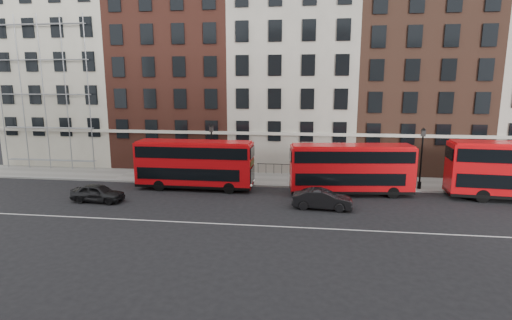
# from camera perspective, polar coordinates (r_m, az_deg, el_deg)

# --- Properties ---
(ground) EXTENTS (120.00, 120.00, 0.00)m
(ground) POSITION_cam_1_polar(r_m,az_deg,el_deg) (28.13, 3.51, -8.06)
(ground) COLOR black
(ground) RESTS_ON ground
(pavement) EXTENTS (80.00, 5.00, 0.15)m
(pavement) POSITION_cam_1_polar(r_m,az_deg,el_deg) (38.18, 4.66, -2.85)
(pavement) COLOR gray
(pavement) RESTS_ON ground
(kerb) EXTENTS (80.00, 0.30, 0.16)m
(kerb) POSITION_cam_1_polar(r_m,az_deg,el_deg) (35.75, 4.45, -3.79)
(kerb) COLOR gray
(kerb) RESTS_ON ground
(road_centre_line) EXTENTS (70.00, 0.12, 0.01)m
(road_centre_line) POSITION_cam_1_polar(r_m,az_deg,el_deg) (26.25, 3.19, -9.47)
(road_centre_line) COLOR white
(road_centre_line) RESTS_ON ground
(building_terrace) EXTENTS (64.00, 11.95, 22.00)m
(building_terrace) POSITION_cam_1_polar(r_m,az_deg,el_deg) (44.48, 4.98, 12.30)
(building_terrace) COLOR #B8B39F
(building_terrace) RESTS_ON ground
(bus_b) EXTENTS (10.16, 2.53, 4.26)m
(bus_b) POSITION_cam_1_polar(r_m,az_deg,el_deg) (35.02, -8.82, -0.50)
(bus_b) COLOR red
(bus_b) RESTS_ON ground
(bus_c) EXTENTS (10.22, 3.55, 4.21)m
(bus_c) POSITION_cam_1_polar(r_m,az_deg,el_deg) (33.80, 13.37, -1.13)
(bus_c) COLOR red
(bus_c) RESTS_ON ground
(car_rear) EXTENTS (4.17, 1.81, 1.40)m
(car_rear) POSITION_cam_1_polar(r_m,az_deg,el_deg) (33.65, -21.66, -4.40)
(car_rear) COLOR black
(car_rear) RESTS_ON ground
(car_front) EXTENTS (4.47, 1.83, 1.44)m
(car_front) POSITION_cam_1_polar(r_m,az_deg,el_deg) (29.97, 9.46, -5.55)
(car_front) COLOR black
(car_front) RESTS_ON ground
(lamp_post_left) EXTENTS (0.44, 0.44, 5.33)m
(lamp_post_left) POSITION_cam_1_polar(r_m,az_deg,el_deg) (37.37, -6.35, 1.52)
(lamp_post_left) COLOR black
(lamp_post_left) RESTS_ON pavement
(lamp_post_right) EXTENTS (0.44, 0.44, 5.33)m
(lamp_post_right) POSITION_cam_1_polar(r_m,az_deg,el_deg) (36.89, 22.57, 0.62)
(lamp_post_right) COLOR black
(lamp_post_right) RESTS_ON pavement
(iron_railings) EXTENTS (6.60, 0.06, 1.00)m
(iron_railings) POSITION_cam_1_polar(r_m,az_deg,el_deg) (40.19, 4.84, -1.31)
(iron_railings) COLOR black
(iron_railings) RESTS_ON pavement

